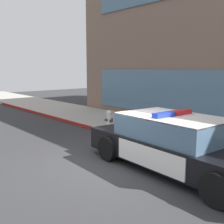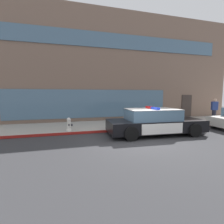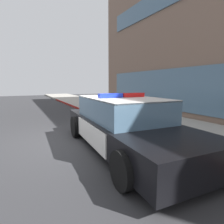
# 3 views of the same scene
# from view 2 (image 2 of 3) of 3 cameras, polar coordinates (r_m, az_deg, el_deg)

# --- Properties ---
(ground) EXTENTS (48.00, 48.00, 0.00)m
(ground) POSITION_cam_2_polar(r_m,az_deg,el_deg) (7.74, 8.41, -10.02)
(ground) COLOR #303033
(sidewalk) EXTENTS (48.00, 3.43, 0.15)m
(sidewalk) POSITION_cam_2_polar(r_m,az_deg,el_deg) (11.22, 0.53, -4.51)
(sidewalk) COLOR #A39E93
(sidewalk) RESTS_ON ground
(curb_red_paint) EXTENTS (28.80, 0.04, 0.14)m
(curb_red_paint) POSITION_cam_2_polar(r_m,az_deg,el_deg) (9.60, 3.38, -6.33)
(curb_red_paint) COLOR maroon
(curb_red_paint) RESTS_ON ground
(storefront_building) EXTENTS (20.16, 9.87, 8.53)m
(storefront_building) POSITION_cam_2_polar(r_m,az_deg,el_deg) (17.90, -1.67, 12.90)
(storefront_building) COLOR #7A6051
(storefront_building) RESTS_ON ground
(police_cruiser) EXTENTS (5.19, 2.30, 1.49)m
(police_cruiser) POSITION_cam_2_polar(r_m,az_deg,el_deg) (9.10, 14.46, -3.33)
(police_cruiser) COLOR black
(police_cruiser) RESTS_ON ground
(fire_hydrant) EXTENTS (0.34, 0.39, 0.73)m
(fire_hydrant) POSITION_cam_2_polar(r_m,az_deg,el_deg) (9.38, -14.65, -4.16)
(fire_hydrant) COLOR silver
(fire_hydrant) RESTS_ON sidewalk
(pedestrian_on_sidewalk) EXTENTS (0.46, 0.38, 1.71)m
(pedestrian_on_sidewalk) POSITION_cam_2_polar(r_m,az_deg,el_deg) (14.26, 31.89, 0.64)
(pedestrian_on_sidewalk) COLOR #23232D
(pedestrian_on_sidewalk) RESTS_ON sidewalk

